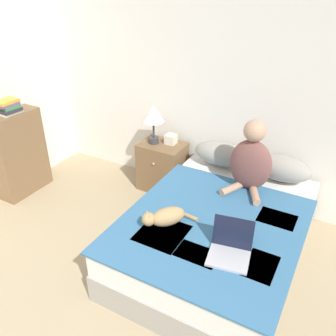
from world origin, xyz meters
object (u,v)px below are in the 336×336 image
pillow_near (221,154)px  cat_tabby (165,217)px  book_stack_top (8,107)px  pillow_far (281,168)px  tissue_box (171,139)px  person_sitting (251,161)px  nightstand (162,166)px  bookshelf (19,154)px  bed (218,235)px  table_lamp (153,115)px  laptop_open (230,249)px

pillow_near → cat_tabby: bearing=-90.8°
book_stack_top → cat_tabby: bearing=-8.9°
pillow_far → tissue_box: size_ratio=4.30×
pillow_near → tissue_box: pillow_near is taller
person_sitting → tissue_box: bearing=161.1°
nightstand → bookshelf: 1.68m
bed → nightstand: 1.32m
cat_tabby → bookshelf: size_ratio=0.38×
table_lamp → book_stack_top: 1.58m
laptop_open → book_stack_top: size_ratio=1.44×
bed → nightstand: nightstand is taller
cat_tabby → nightstand: size_ratio=0.64×
nightstand → tissue_box: 0.37m
bed → table_lamp: 1.55m
cat_tabby → bookshelf: 2.17m
tissue_box → pillow_near: bearing=-3.9°
person_sitting → tissue_box: size_ratio=5.05×
person_sitting → pillow_far: bearing=53.9°
table_lamp → bookshelf: 1.64m
bed → laptop_open: 0.62m
bed → tissue_box: 1.36m
bed → table_lamp: (-1.15, 0.79, 0.69)m
bed → cat_tabby: size_ratio=5.24×
nightstand → bookshelf: bookshelf is taller
bed → cat_tabby: 0.61m
person_sitting → cat_tabby: bearing=-115.3°
book_stack_top → pillow_near: bearing=22.1°
bed → cat_tabby: (-0.34, -0.39, 0.34)m
person_sitting → nightstand: person_sitting is taller
bed → bookshelf: bearing=-178.8°
pillow_near → nightstand: (-0.73, -0.02, -0.34)m
person_sitting → tissue_box: person_sitting is taller
pillow_far → cat_tabby: size_ratio=1.58×
bed → tissue_box: tissue_box is taller
pillow_near → bookshelf: 2.34m
bed → table_lamp: table_lamp is taller
cat_tabby → laptop_open: laptop_open is taller
bed → nightstand: size_ratio=3.35×
cat_tabby → laptop_open: (0.60, -0.08, -0.03)m
pillow_near → pillow_far: size_ratio=1.00×
bed → book_stack_top: bearing=-178.8°
person_sitting → cat_tabby: size_ratio=1.85×
nightstand → table_lamp: (-0.10, -0.01, 0.64)m
person_sitting → laptop_open: size_ratio=2.00×
tissue_box → book_stack_top: 1.82m
bed → bookshelf: (-2.48, -0.05, 0.25)m
laptop_open → tissue_box: bearing=122.3°
person_sitting → cat_tabby: (-0.43, -0.90, -0.22)m
pillow_far → tissue_box: 1.29m
laptop_open → table_lamp: (-1.41, 1.25, 0.37)m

